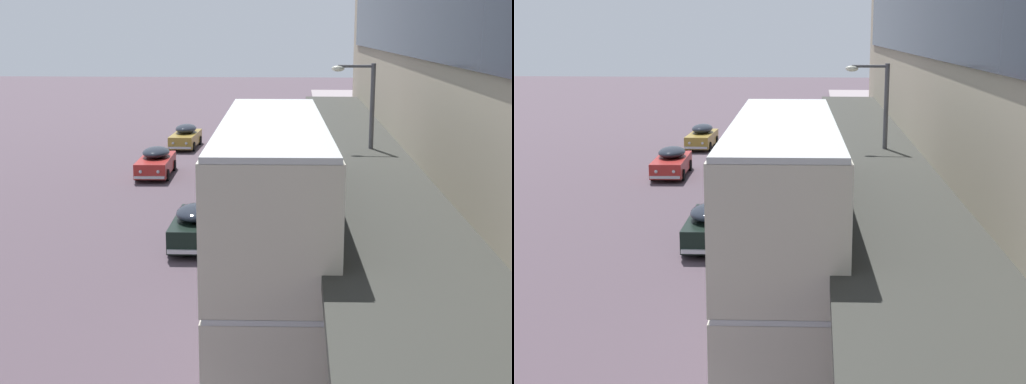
# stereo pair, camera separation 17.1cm
# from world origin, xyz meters

# --- Properties ---
(transit_bus_kerbside_front) EXTENTS (2.90, 10.40, 5.92)m
(transit_bus_kerbside_front) POSITION_xyz_m (3.79, 7.31, 3.20)
(transit_bus_kerbside_front) COLOR beige
(transit_bus_kerbside_front) RESTS_ON ground
(transit_bus_kerbside_rear) EXTENTS (2.95, 9.90, 3.09)m
(transit_bus_kerbside_rear) POSITION_xyz_m (3.72, 23.31, 1.78)
(transit_bus_kerbside_rear) COLOR #519B5E
(transit_bus_kerbside_rear) RESTS_ON ground
(sedan_lead_mid) EXTENTS (2.01, 4.98, 1.58)m
(sedan_lead_mid) POSITION_xyz_m (-3.60, 29.92, 0.78)
(sedan_lead_mid) COLOR #A92622
(sedan_lead_mid) RESTS_ON ground
(sedan_far_back) EXTENTS (1.79, 4.95, 1.62)m
(sedan_far_back) POSITION_xyz_m (-3.49, 39.87, 0.79)
(sedan_far_back) COLOR olive
(sedan_far_back) RESTS_ON ground
(sedan_lead_near) EXTENTS (1.96, 4.46, 1.58)m
(sedan_lead_near) POSITION_xyz_m (0.62, 16.73, 0.78)
(sedan_lead_near) COLOR black
(sedan_lead_near) RESTS_ON ground
(sedan_second_mid) EXTENTS (1.88, 4.45, 1.54)m
(sedan_second_mid) POSITION_xyz_m (0.92, 59.20, 0.76)
(sedan_second_mid) COLOR beige
(sedan_second_mid) RESTS_ON ground
(sedan_trailing_mid) EXTENTS (1.95, 4.47, 1.61)m
(sedan_trailing_mid) POSITION_xyz_m (0.19, 30.16, 0.79)
(sedan_trailing_mid) COLOR gray
(sedan_trailing_mid) RESTS_ON ground
(vw_van) EXTENTS (2.02, 4.61, 1.96)m
(vw_van) POSITION_xyz_m (3.94, 36.78, 1.10)
(vw_van) COLOR #B4BFBE
(vw_van) RESTS_ON ground
(street_lamp) EXTENTS (1.50, 0.28, 6.71)m
(street_lamp) POSITION_xyz_m (6.71, 15.58, 4.07)
(street_lamp) COLOR #4C4C51
(street_lamp) RESTS_ON sidewalk_kerb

